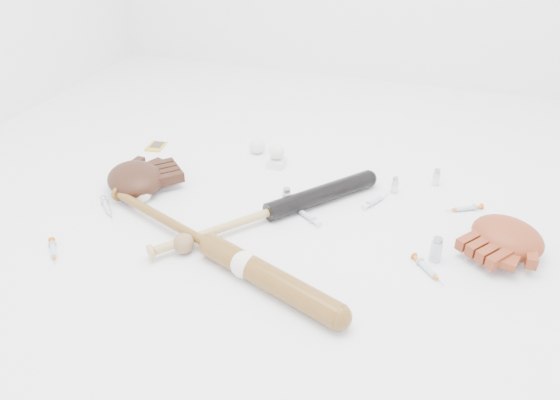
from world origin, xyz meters
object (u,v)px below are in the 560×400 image
(bat_dark, at_px, (270,212))
(pedestal, at_px, (277,163))
(glove_dark, at_px, (135,179))
(bat_wood, at_px, (211,245))

(bat_dark, height_order, pedestal, bat_dark)
(glove_dark, bearing_deg, bat_dark, 40.95)
(bat_dark, bearing_deg, pedestal, 54.87)
(bat_dark, xyz_separation_m, glove_dark, (-0.53, 0.03, 0.02))
(bat_wood, height_order, pedestal, bat_wood)
(bat_wood, xyz_separation_m, pedestal, (0.01, 0.61, -0.02))
(bat_wood, distance_m, glove_dark, 0.50)
(pedestal, bearing_deg, bat_dark, -74.92)
(bat_dark, height_order, glove_dark, glove_dark)
(glove_dark, bearing_deg, pedestal, 82.21)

